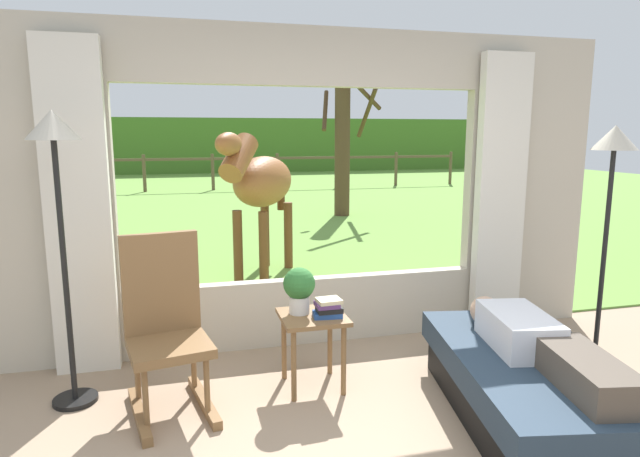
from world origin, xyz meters
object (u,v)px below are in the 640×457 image
side_table (313,328)px  horse (261,183)px  recliner_sofa (529,387)px  rocking_chair (166,325)px  floor_lamp_left (56,170)px  floor_lamp_right (612,173)px  reclining_person (538,343)px  book_stack (328,308)px  pasture_tree (343,145)px  potted_plant (299,287)px

side_table → horse: (0.09, 2.94, 0.73)m
recliner_sofa → rocking_chair: rocking_chair is taller
floor_lamp_left → floor_lamp_right: 3.82m
reclining_person → book_stack: bearing=155.7°
recliner_sofa → horse: bearing=117.1°
reclining_person → book_stack: 1.32m
recliner_sofa → rocking_chair: size_ratio=1.64×
recliner_sofa → floor_lamp_right: 1.77m
book_stack → reclining_person: bearing=-35.2°
recliner_sofa → floor_lamp_left: floor_lamp_left is taller
side_table → pasture_tree: 7.92m
recliner_sofa → rocking_chair: (-2.13, 0.75, 0.33)m
reclining_person → floor_lamp_right: (1.07, 0.72, 0.93)m
rocking_chair → book_stack: size_ratio=5.51×
rocking_chair → floor_lamp_right: floor_lamp_right is taller
side_table → floor_lamp_right: size_ratio=0.29×
recliner_sofa → potted_plant: 1.58m
recliner_sofa → floor_lamp_left: bearing=171.7°
rocking_chair → potted_plant: 0.90m
reclining_person → potted_plant: (-1.25, 0.88, 0.18)m
floor_lamp_left → horse: bearing=59.1°
horse → book_stack: bearing=120.8°
reclining_person → potted_plant: size_ratio=4.48×
book_stack → rocking_chair: bearing=178.0°
horse → pasture_tree: 5.12m
pasture_tree → side_table: bearing=-108.5°
book_stack → floor_lamp_right: floor_lamp_right is taller
side_table → pasture_tree: (2.49, 7.45, 1.08)m
side_table → reclining_person: bearing=-35.2°
side_table → horse: horse is taller
reclining_person → pasture_tree: 8.43m
rocking_chair → recliner_sofa: bearing=-30.4°
side_table → book_stack: size_ratio=2.56×
reclining_person → recliner_sofa: bearing=100.9°
side_table → book_stack: 0.19m
book_stack → horse: bearing=90.0°
floor_lamp_left → horse: floor_lamp_left is taller
potted_plant → pasture_tree: size_ratio=0.11×
recliner_sofa → side_table: size_ratio=3.54×
recliner_sofa → side_table: (-1.17, 0.77, 0.21)m
potted_plant → floor_lamp_left: (-1.48, 0.12, 0.82)m
side_table → floor_lamp_right: floor_lamp_right is taller
side_table → floor_lamp_left: (-1.56, 0.18, 1.09)m
horse → reclining_person: bearing=136.7°
recliner_sofa → floor_lamp_left: (-2.73, 0.95, 1.30)m
side_table → potted_plant: 0.29m
reclining_person → pasture_tree: bearing=91.8°
reclining_person → floor_lamp_right: size_ratio=0.80×
rocking_chair → book_stack: rocking_chair is taller
reclining_person → floor_lamp_left: 3.07m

